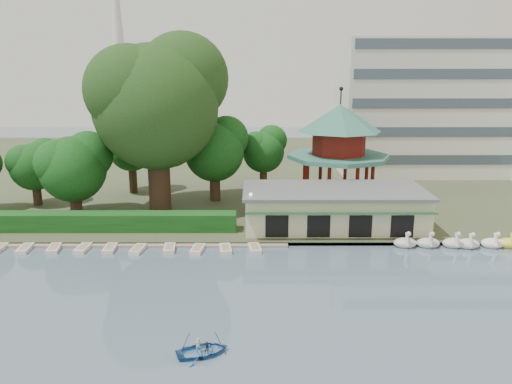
{
  "coord_description": "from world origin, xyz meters",
  "views": [
    {
      "loc": [
        1.9,
        -27.38,
        16.55
      ],
      "look_at": [
        2.0,
        18.0,
        5.0
      ],
      "focal_mm": 35.0,
      "sensor_mm": 36.0,
      "label": 1
    }
  ],
  "objects_px": {
    "big_tree": "(157,98)",
    "dock": "(108,244)",
    "pavilion": "(339,143)",
    "boathouse": "(333,207)",
    "rowboat_with_passengers": "(203,347)"
  },
  "relations": [
    {
      "from": "big_tree",
      "to": "dock",
      "type": "bearing_deg",
      "value": -106.13
    },
    {
      "from": "pavilion",
      "to": "big_tree",
      "type": "bearing_deg",
      "value": -169.72
    },
    {
      "from": "boathouse",
      "to": "rowboat_with_passengers",
      "type": "relative_size",
      "value": 3.63
    },
    {
      "from": "big_tree",
      "to": "rowboat_with_passengers",
      "type": "bearing_deg",
      "value": -75.47
    },
    {
      "from": "boathouse",
      "to": "pavilion",
      "type": "xyz_separation_m",
      "value": [
        2.0,
        10.03,
        5.11
      ]
    },
    {
      "from": "big_tree",
      "to": "pavilion",
      "type": "bearing_deg",
      "value": 10.28
    },
    {
      "from": "pavilion",
      "to": "big_tree",
      "type": "height_order",
      "value": "big_tree"
    },
    {
      "from": "boathouse",
      "to": "rowboat_with_passengers",
      "type": "distance_m",
      "value": 25.82
    },
    {
      "from": "dock",
      "to": "big_tree",
      "type": "bearing_deg",
      "value": 73.87
    },
    {
      "from": "pavilion",
      "to": "big_tree",
      "type": "relative_size",
      "value": 0.68
    },
    {
      "from": "dock",
      "to": "rowboat_with_passengers",
      "type": "relative_size",
      "value": 6.64
    },
    {
      "from": "boathouse",
      "to": "big_tree",
      "type": "relative_size",
      "value": 0.93
    },
    {
      "from": "dock",
      "to": "pavilion",
      "type": "bearing_deg",
      "value": 31.66
    },
    {
      "from": "dock",
      "to": "boathouse",
      "type": "xyz_separation_m",
      "value": [
        22.0,
        4.77,
        2.25
      ]
    },
    {
      "from": "boathouse",
      "to": "pavilion",
      "type": "distance_m",
      "value": 11.43
    }
  ]
}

